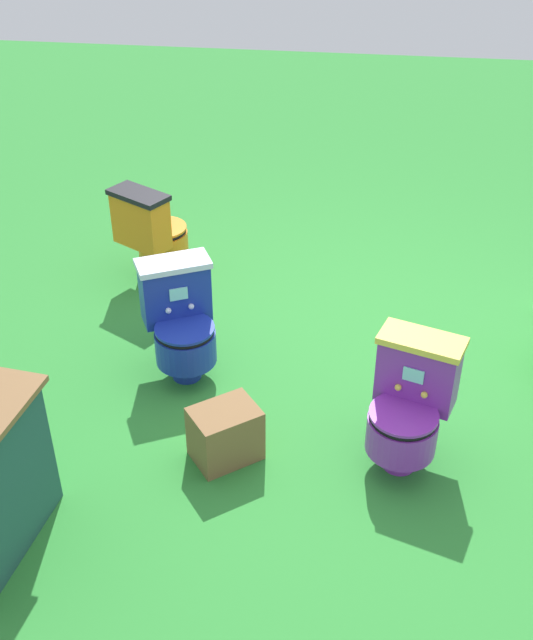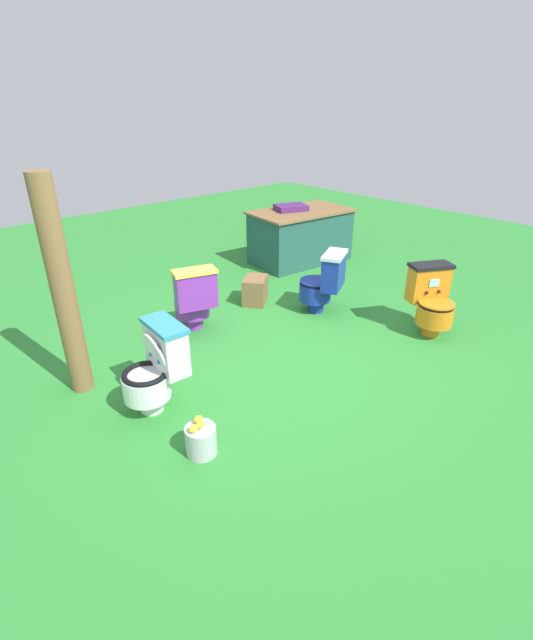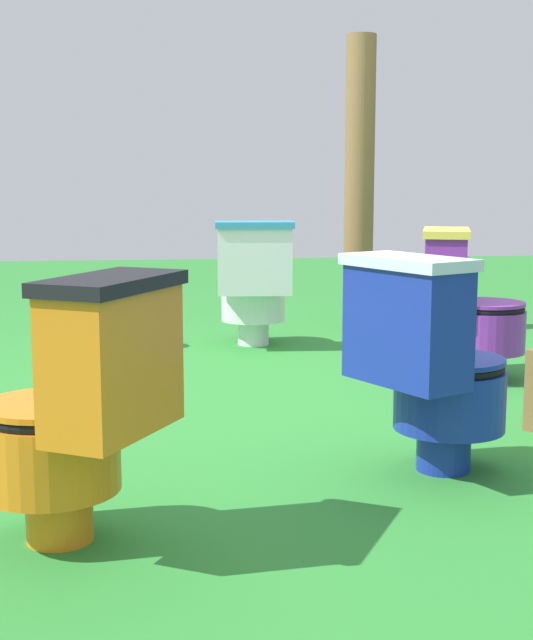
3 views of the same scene
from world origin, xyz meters
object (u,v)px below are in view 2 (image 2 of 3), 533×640
object	(u,v)px
toilet_white	(156,367)
wooden_post	(63,291)
small_crate	(255,290)
toilet_orange	(432,300)
toilet_blue	(323,282)
vendor_table	(300,236)
lemon_bucket	(201,440)
toilet_purple	(194,299)

from	to	relation	value
toilet_white	wooden_post	xyz separation A→B (m)	(-0.36, 0.69, 0.53)
wooden_post	small_crate	world-z (taller)	wooden_post
toilet_white	toilet_orange	distance (m)	2.90
toilet_blue	toilet_white	size ratio (longest dim) A/B	1.00
toilet_orange	wooden_post	size ratio (longest dim) A/B	0.40
toilet_white	vendor_table	xyz separation A→B (m)	(3.46, 1.77, 0.02)
toilet_blue	wooden_post	xyz separation A→B (m)	(-2.69, 0.37, 0.53)
toilet_orange	small_crate	distance (m)	2.02
toilet_blue	small_crate	distance (m)	0.86
lemon_bucket	wooden_post	bearing A→B (deg)	102.29
vendor_table	small_crate	xyz separation A→B (m)	(-1.52, -0.72, -0.23)
toilet_purple	vendor_table	bearing A→B (deg)	36.84
toilet_orange	toilet_white	bearing A→B (deg)	14.04
vendor_table	toilet_white	bearing A→B (deg)	-152.91
wooden_post	lemon_bucket	size ratio (longest dim) A/B	6.55
toilet_white	vendor_table	size ratio (longest dim) A/B	0.47
small_crate	lemon_bucket	xyz separation A→B (m)	(-2.00, -1.72, -0.04)
lemon_bucket	small_crate	bearing A→B (deg)	40.69
small_crate	lemon_bucket	world-z (taller)	small_crate
toilet_blue	toilet_purple	distance (m)	1.48
small_crate	toilet_purple	bearing A→B (deg)	-172.55
vendor_table	small_crate	world-z (taller)	vendor_table
small_crate	lemon_bucket	size ratio (longest dim) A/B	1.27
toilet_blue	lemon_bucket	bearing A→B (deg)	175.54
toilet_blue	toilet_purple	size ratio (longest dim) A/B	1.00
toilet_orange	wooden_post	distance (m)	3.51
toilet_white	small_crate	xyz separation A→B (m)	(1.94, 1.05, -0.21)
lemon_bucket	toilet_white	bearing A→B (deg)	84.80
toilet_blue	toilet_white	bearing A→B (deg)	160.92
toilet_purple	toilet_white	xyz separation A→B (m)	(-0.98, -0.92, 0.00)
small_crate	toilet_white	bearing A→B (deg)	-151.58
small_crate	lemon_bucket	distance (m)	2.64
wooden_post	small_crate	bearing A→B (deg)	8.94
lemon_bucket	vendor_table	bearing A→B (deg)	34.71
vendor_table	small_crate	distance (m)	1.70
toilet_orange	wooden_post	bearing A→B (deg)	4.62
toilet_blue	toilet_white	distance (m)	2.36
vendor_table	wooden_post	bearing A→B (deg)	-164.17
small_crate	lemon_bucket	bearing A→B (deg)	-139.31
toilet_orange	lemon_bucket	world-z (taller)	toilet_orange
vendor_table	lemon_bucket	distance (m)	4.29
toilet_orange	vendor_table	world-z (taller)	vendor_table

